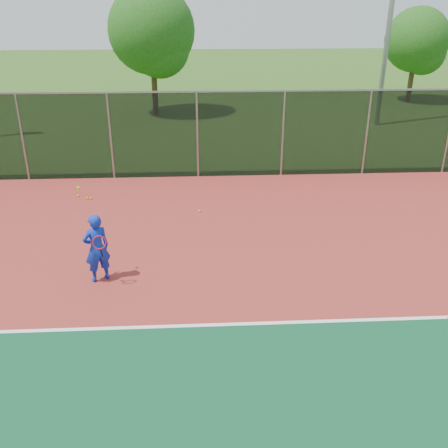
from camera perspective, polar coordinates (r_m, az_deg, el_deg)
The scene contains 10 objects.
ground at distance 8.38m, azimuth 20.56°, elevation -22.45°, with size 120.00×120.00×0.00m, color #2A5117.
court_apron at distance 9.73m, azimuth 16.07°, elevation -14.06°, with size 30.00×20.00×0.02m, color maroon.
fence_back at distance 17.91m, azimuth 6.74°, elevation 10.29°, with size 30.00×0.06×3.03m.
tennis_player at distance 11.46m, azimuth -14.35°, elevation -2.68°, with size 0.70×0.73×2.24m.
practice_ball_0 at distance 16.51m, azimuth -15.01°, elevation 2.85°, with size 0.07×0.07×0.07m, color #B8C917.
practice_ball_1 at distance 16.85m, azimuth -16.34°, elevation 3.13°, with size 0.07×0.07×0.07m, color #B8C917.
practice_ball_3 at distance 15.01m, azimuth -2.83°, elevation 1.50°, with size 0.07×0.07×0.07m, color #B8C917.
practice_ball_4 at distance 16.56m, azimuth -15.36°, elevation 2.88°, with size 0.07×0.07×0.07m, color #B8C917.
tree_back_left at distance 27.76m, azimuth -8.07°, elevation 20.65°, with size 4.49×4.49×6.60m.
tree_back_mid at distance 33.30m, azimuth 21.35°, elevation 18.71°, with size 3.73×3.73×5.48m.
Camera 1 is at (-3.01, -5.11, 5.93)m, focal length 40.00 mm.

